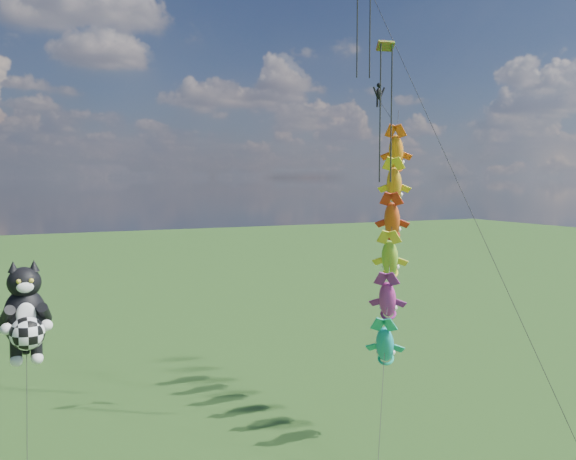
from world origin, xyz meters
name	(u,v)px	position (x,y,z in m)	size (l,w,h in m)	color
cat_kite_rig	(26,315)	(-2.72, 7.94, 8.02)	(2.20, 4.03, 10.50)	brown
fish_windsock_rig	(391,239)	(17.48, 8.37, 10.60)	(9.97, 12.62, 18.86)	brown
parafoil_rig	(383,70)	(16.37, 7.73, 20.29)	(2.58, 17.46, 28.05)	brown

